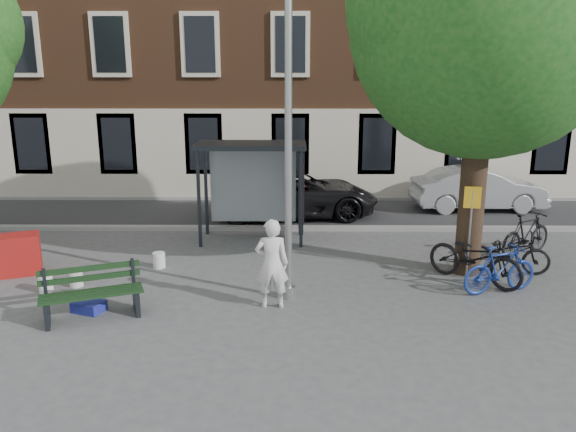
# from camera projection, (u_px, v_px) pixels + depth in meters

# --- Properties ---
(ground) EXTENTS (90.00, 90.00, 0.00)m
(ground) POSITION_uv_depth(u_px,v_px,m) (288.00, 297.00, 11.24)
(ground) COLOR #4C4C4F
(ground) RESTS_ON ground
(road) EXTENTS (40.00, 4.00, 0.01)m
(road) POSITION_uv_depth(u_px,v_px,m) (290.00, 213.00, 18.02)
(road) COLOR #28282B
(road) RESTS_ON ground
(curb_near) EXTENTS (40.00, 0.25, 0.12)m
(curb_near) POSITION_uv_depth(u_px,v_px,m) (290.00, 228.00, 16.07)
(curb_near) COLOR gray
(curb_near) RESTS_ON ground
(curb_far) EXTENTS (40.00, 0.25, 0.12)m
(curb_far) POSITION_uv_depth(u_px,v_px,m) (290.00, 198.00, 19.95)
(curb_far) COLOR gray
(curb_far) RESTS_ON ground
(building_row) EXTENTS (30.00, 8.00, 14.00)m
(building_row) POSITION_uv_depth(u_px,v_px,m) (291.00, 5.00, 22.12)
(building_row) COLOR brown
(building_row) RESTS_ON ground
(lamppost) EXTENTS (0.28, 0.35, 6.11)m
(lamppost) POSITION_uv_depth(u_px,v_px,m) (288.00, 160.00, 10.55)
(lamppost) COLOR #9EA0A3
(lamppost) RESTS_ON ground
(tree_right) EXTENTS (5.76, 5.60, 8.20)m
(tree_right) POSITION_uv_depth(u_px,v_px,m) (490.00, 8.00, 11.17)
(tree_right) COLOR black
(tree_right) RESTS_ON ground
(bus_shelter) EXTENTS (2.85, 1.45, 2.62)m
(bus_shelter) POSITION_uv_depth(u_px,v_px,m) (266.00, 169.00, 14.75)
(bus_shelter) COLOR #1E2328
(bus_shelter) RESTS_ON ground
(painter) EXTENTS (0.65, 0.44, 1.74)m
(painter) POSITION_uv_depth(u_px,v_px,m) (272.00, 264.00, 10.58)
(painter) COLOR silver
(painter) RESTS_ON ground
(bench) EXTENTS (1.88, 1.19, 0.93)m
(bench) POSITION_uv_depth(u_px,v_px,m) (92.00, 295.00, 10.23)
(bench) COLOR #1E2328
(bench) RESTS_ON ground
(bike_a) EXTENTS (1.89, 1.00, 0.94)m
(bike_a) POSITION_uv_depth(u_px,v_px,m) (508.00, 253.00, 12.52)
(bike_a) COLOR black
(bike_a) RESTS_ON ground
(bike_b) EXTENTS (1.75, 0.97, 1.01)m
(bike_b) POSITION_uv_depth(u_px,v_px,m) (500.00, 269.00, 11.37)
(bike_b) COLOR navy
(bike_b) RESTS_ON ground
(bike_c) EXTENTS (2.04, 2.04, 1.13)m
(bike_c) POSITION_uv_depth(u_px,v_px,m) (475.00, 257.00, 11.93)
(bike_c) COLOR black
(bike_c) RESTS_ON ground
(bike_d) EXTENTS (1.79, 1.41, 1.08)m
(bike_d) POSITION_uv_depth(u_px,v_px,m) (526.00, 234.00, 13.73)
(bike_d) COLOR black
(bike_d) RESTS_ON ground
(car_dark) EXTENTS (5.40, 2.92, 1.44)m
(car_dark) POSITION_uv_depth(u_px,v_px,m) (295.00, 193.00, 17.57)
(car_dark) COLOR black
(car_dark) RESTS_ON ground
(car_silver) EXTENTS (4.30, 1.68, 1.39)m
(car_silver) POSITION_uv_depth(u_px,v_px,m) (478.00, 189.00, 18.36)
(car_silver) COLOR #9FA1A6
(car_silver) RESTS_ON ground
(red_stand) EXTENTS (1.06, 0.90, 0.90)m
(red_stand) POSITION_uv_depth(u_px,v_px,m) (19.00, 254.00, 12.48)
(red_stand) COLOR maroon
(red_stand) RESTS_ON ground
(blue_crate) EXTENTS (0.65, 0.57, 0.20)m
(blue_crate) POSITION_uv_depth(u_px,v_px,m) (89.00, 306.00, 10.56)
(blue_crate) COLOR navy
(blue_crate) RESTS_ON ground
(bucket_a) EXTENTS (0.29, 0.29, 0.36)m
(bucket_a) POSITION_uv_depth(u_px,v_px,m) (76.00, 278.00, 11.80)
(bucket_a) COLOR silver
(bucket_a) RESTS_ON ground
(bucket_b) EXTENTS (0.36, 0.36, 0.36)m
(bucket_b) POSITION_uv_depth(u_px,v_px,m) (46.00, 284.00, 11.49)
(bucket_b) COLOR white
(bucket_b) RESTS_ON ground
(bucket_c) EXTENTS (0.35, 0.35, 0.36)m
(bucket_c) POSITION_uv_depth(u_px,v_px,m) (159.00, 260.00, 12.94)
(bucket_c) COLOR white
(bucket_c) RESTS_ON ground
(notice_sign) EXTENTS (0.35, 0.09, 2.04)m
(notice_sign) POSITION_uv_depth(u_px,v_px,m) (471.00, 212.00, 11.93)
(notice_sign) COLOR #9EA0A3
(notice_sign) RESTS_ON ground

